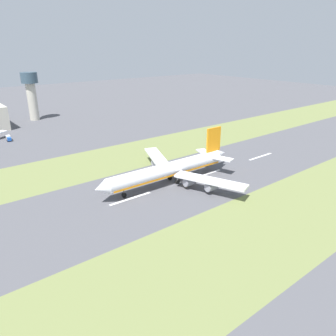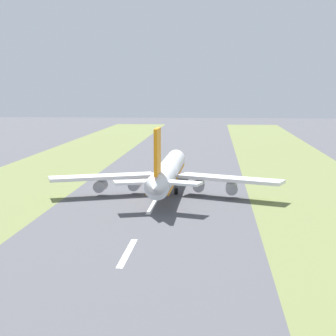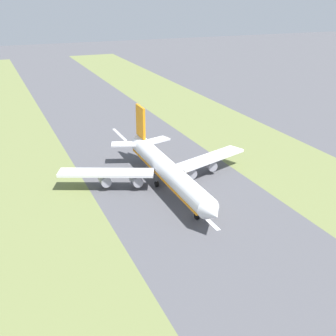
% 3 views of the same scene
% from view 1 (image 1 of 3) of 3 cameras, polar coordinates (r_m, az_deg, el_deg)
% --- Properties ---
extents(ground_plane, '(800.00, 800.00, 0.00)m').
position_cam_1_polar(ground_plane, '(135.82, 0.54, -3.06)').
color(ground_plane, '#4C4C51').
extents(grass_median_west, '(40.00, 600.00, 0.01)m').
position_cam_1_polar(grass_median_west, '(108.59, 15.92, -10.45)').
color(grass_median_west, olive).
rests_on(grass_median_west, ground).
extents(grass_median_east, '(40.00, 600.00, 0.01)m').
position_cam_1_polar(grass_median_east, '(170.74, -9.02, 1.75)').
color(grass_median_east, olive).
rests_on(grass_median_east, ground).
extents(centreline_dash_near, '(1.20, 18.00, 0.01)m').
position_cam_1_polar(centreline_dash_near, '(177.54, 15.83, 1.95)').
color(centreline_dash_near, silver).
rests_on(centreline_dash_near, ground).
extents(centreline_dash_mid, '(1.20, 18.00, 0.01)m').
position_cam_1_polar(centreline_dash_mid, '(148.42, 6.62, -1.07)').
color(centreline_dash_mid, silver).
rests_on(centreline_dash_mid, ground).
extents(centreline_dash_far, '(1.20, 18.00, 0.01)m').
position_cam_1_polar(centreline_dash_far, '(125.45, -6.53, -5.30)').
color(centreline_dash_far, silver).
rests_on(centreline_dash_far, ground).
extents(airplane_main_jet, '(64.13, 67.07, 20.20)m').
position_cam_1_polar(airplane_main_jet, '(136.43, 0.63, -0.21)').
color(airplane_main_jet, white).
rests_on(airplane_main_jet, ground).
extents(control_tower, '(12.00, 12.00, 35.63)m').
position_cam_1_polar(control_tower, '(273.07, -22.76, 12.27)').
color(control_tower, '#BCB7A8').
rests_on(control_tower, ground).
extents(service_truck, '(6.17, 3.00, 3.10)m').
position_cam_1_polar(service_truck, '(221.06, -26.01, 4.70)').
color(service_truck, '#1E51B2').
rests_on(service_truck, ground).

